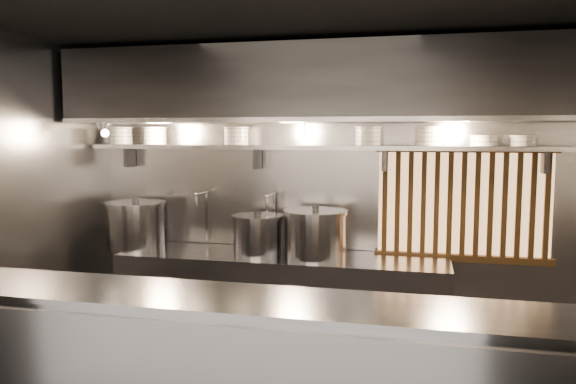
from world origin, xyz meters
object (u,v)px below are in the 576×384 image
at_px(heat_lamp, 103,127).
at_px(pendant_bulb, 305,139).
at_px(stock_pot_right, 315,234).
at_px(stock_pot_left, 136,225).
at_px(stock_pot_mid, 258,235).

bearing_deg(heat_lamp, pendant_bulb, 11.00).
distance_m(heat_lamp, stock_pot_right, 2.16).
bearing_deg(stock_pot_right, heat_lamp, -172.19).
height_order(pendant_bulb, stock_pot_left, pendant_bulb).
bearing_deg(stock_pot_left, pendant_bulb, 2.58).
height_order(heat_lamp, stock_pot_left, heat_lamp).
height_order(heat_lamp, stock_pot_mid, heat_lamp).
relative_size(heat_lamp, stock_pot_right, 0.48).
relative_size(stock_pot_mid, stock_pot_right, 0.67).
distance_m(pendant_bulb, stock_pot_left, 1.85).
bearing_deg(stock_pot_left, stock_pot_mid, -0.77).
bearing_deg(pendant_bulb, stock_pot_mid, -167.68).
bearing_deg(stock_pot_right, pendant_bulb, 144.29).
bearing_deg(pendant_bulb, heat_lamp, -169.00).
relative_size(heat_lamp, stock_pot_mid, 0.72).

